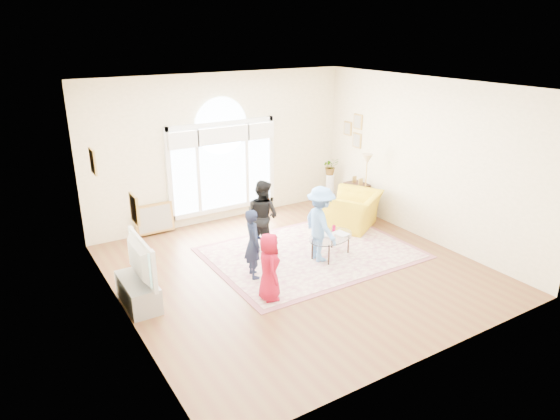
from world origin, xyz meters
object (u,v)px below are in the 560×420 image
television (135,260)px  armchair (353,210)px  area_rug (311,253)px  coffee_table (331,237)px  tv_console (138,292)px

television → armchair: bearing=9.0°
television → armchair: 4.94m
area_rug → coffee_table: coffee_table is taller
television → coffee_table: (3.56, -0.19, -0.36)m
armchair → tv_console: bearing=-22.7°
area_rug → tv_console: tv_console is taller
television → tv_console: bearing=180.0°
area_rug → coffee_table: 0.54m
tv_console → television: size_ratio=0.85×
coffee_table → armchair: armchair is taller
television → coffee_table: television is taller
television → coffee_table: bearing=-3.0°
armchair → television: bearing=-22.7°
coffee_table → armchair: bearing=17.6°
area_rug → armchair: size_ratio=3.07×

